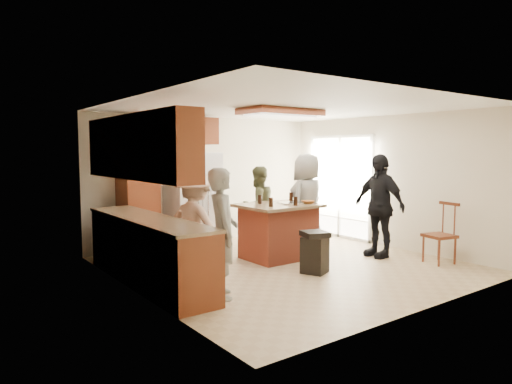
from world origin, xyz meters
TOP-DOWN VIEW (x-y plane):
  - room_shell at (4.37, 1.64)m, footprint 8.00×5.20m
  - person_front_left at (-1.69, -0.72)m, footprint 0.64×0.72m
  - person_behind_left at (0.51, 1.49)m, footprint 0.76×0.48m
  - person_behind_right at (0.99, 0.64)m, footprint 0.99×0.79m
  - person_side_right at (1.66, -0.45)m, footprint 0.59×1.07m
  - person_counter at (-1.54, 0.25)m, footprint 0.78×1.09m
  - left_cabinetry at (-2.24, 0.40)m, footprint 0.64×3.00m
  - back_wall_units at (-1.33, 2.20)m, footprint 1.80×0.60m
  - refrigerator at (-0.55, 2.12)m, footprint 0.90×0.76m
  - kitchen_island at (0.18, 0.48)m, footprint 1.28×1.03m
  - island_items at (0.41, 0.38)m, footprint 0.95×0.71m
  - trash_bin at (0.03, -0.58)m, footprint 0.45×0.45m
  - spindle_chair at (2.09, -1.36)m, footprint 0.50×0.50m

SIDE VIEW (x-z plane):
  - trash_bin at x=0.03m, z-range 0.00..0.63m
  - spindle_chair at x=2.09m, z-range -0.04..0.95m
  - kitchen_island at x=0.18m, z-range 0.01..0.94m
  - person_counter at x=-1.54m, z-range 0.00..1.54m
  - person_behind_left at x=0.51m, z-range 0.00..1.54m
  - person_front_left at x=-1.69m, z-range 0.00..1.62m
  - room_shell at x=4.37m, z-range -1.63..3.37m
  - person_side_right at x=1.66m, z-range 0.00..1.78m
  - person_behind_right at x=0.99m, z-range 0.00..1.78m
  - refrigerator at x=-0.55m, z-range 0.00..1.80m
  - left_cabinetry at x=-2.24m, z-range -0.19..2.11m
  - island_items at x=0.41m, z-range 0.89..1.04m
  - back_wall_units at x=-1.33m, z-range 0.15..2.60m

